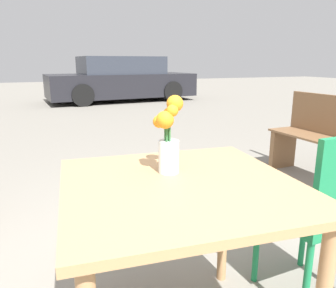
% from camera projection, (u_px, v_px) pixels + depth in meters
% --- Properties ---
extents(table_front, '(0.92, 0.90, 0.74)m').
position_uv_depth(table_front, '(180.00, 209.00, 1.23)').
color(table_front, tan).
rests_on(table_front, ground_plane).
extents(flower_vase, '(0.12, 0.12, 0.31)m').
position_uv_depth(flower_vase, '(168.00, 140.00, 1.28)').
color(flower_vase, silver).
rests_on(flower_vase, table_front).
extents(cafe_chair, '(0.42, 0.42, 0.88)m').
position_uv_depth(cafe_chair, '(325.00, 208.00, 1.53)').
color(cafe_chair, '#197A47').
rests_on(cafe_chair, ground_plane).
extents(parked_car, '(4.41, 1.98, 1.32)m').
position_uv_depth(parked_car, '(121.00, 80.00, 9.89)').
color(parked_car, black).
rests_on(parked_car, ground_plane).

